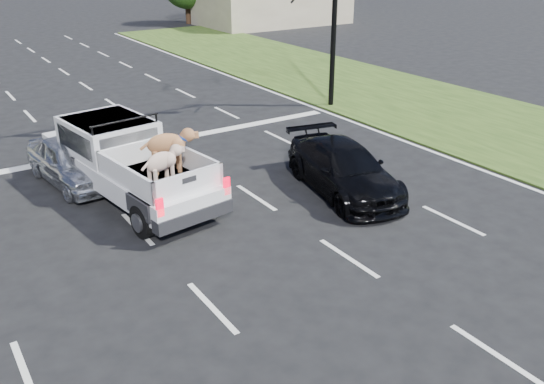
{
  "coord_description": "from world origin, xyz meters",
  "views": [
    {
      "loc": [
        -5.94,
        -8.56,
        6.66
      ],
      "look_at": [
        0.98,
        2.0,
        1.09
      ],
      "focal_mm": 38.0,
      "sensor_mm": 36.0,
      "label": 1
    }
  ],
  "objects": [
    {
      "name": "pickup_truck",
      "position": [
        -1.07,
        5.97,
        1.05
      ],
      "size": [
        2.93,
        6.21,
        2.24
      ],
      "rotation": [
        0.0,
        0.0,
        0.14
      ],
      "color": "black",
      "rests_on": "ground"
    },
    {
      "name": "road_markings",
      "position": [
        0.0,
        6.56,
        0.01
      ],
      "size": [
        17.75,
        60.0,
        0.01
      ],
      "color": "silver",
      "rests_on": "ground"
    },
    {
      "name": "building_right",
      "position": [
        22.0,
        34.0,
        1.8
      ],
      "size": [
        12.0,
        7.0,
        3.6
      ],
      "primitive_type": "cube",
      "color": "#B4A889",
      "rests_on": "ground"
    },
    {
      "name": "black_coupe",
      "position": [
        4.09,
        3.03,
        0.69
      ],
      "size": [
        2.85,
        5.03,
        1.37
      ],
      "primitive_type": "imported",
      "rotation": [
        0.0,
        0.0,
        -0.21
      ],
      "color": "black",
      "rests_on": "ground"
    },
    {
      "name": "silver_sedan",
      "position": [
        -2.2,
        7.9,
        0.67
      ],
      "size": [
        2.09,
        4.13,
        1.35
      ],
      "primitive_type": "imported",
      "rotation": [
        0.0,
        0.0,
        0.13
      ],
      "color": "silver",
      "rests_on": "ground"
    },
    {
      "name": "grass_shoulder_right",
      "position": [
        13.0,
        6.0,
        0.03
      ],
      "size": [
        8.0,
        60.0,
        0.06
      ],
      "primitive_type": "cube",
      "color": "#253F13",
      "rests_on": "ground"
    },
    {
      "name": "ground",
      "position": [
        0.0,
        0.0,
        0.0
      ],
      "size": [
        160.0,
        160.0,
        0.0
      ],
      "primitive_type": "plane",
      "color": "black",
      "rests_on": "ground"
    }
  ]
}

